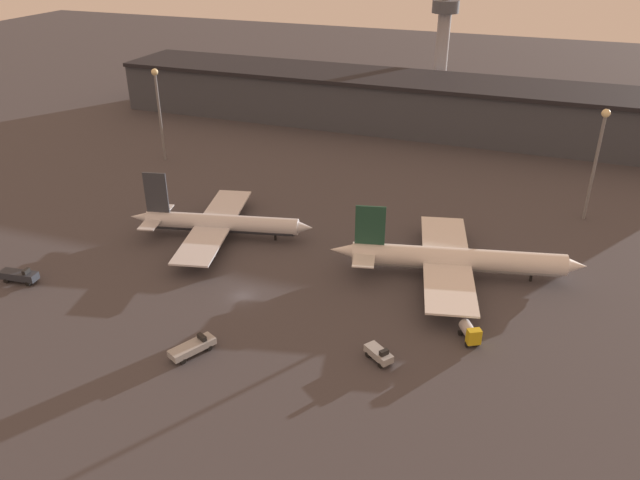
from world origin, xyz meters
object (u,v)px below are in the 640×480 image
(service_vehicle_0, at_px, (193,347))
(airplane_1, at_px, (454,259))
(control_tower, at_px, (443,41))
(service_vehicle_2, at_px, (379,354))
(airplane_0, at_px, (219,223))
(service_vehicle_3, at_px, (470,332))
(service_vehicle_1, at_px, (19,275))

(service_vehicle_0, bearing_deg, airplane_1, -15.24)
(control_tower, bearing_deg, airplane_1, -77.48)
(airplane_1, bearing_deg, service_vehicle_2, -115.09)
(airplane_0, distance_m, service_vehicle_3, 57.94)
(service_vehicle_2, bearing_deg, airplane_0, -177.48)
(service_vehicle_2, xyz_separation_m, control_tower, (-20.01, 147.03, 21.20))
(airplane_1, xyz_separation_m, service_vehicle_3, (5.99, -19.47, -1.88))
(airplane_0, distance_m, service_vehicle_2, 51.32)
(service_vehicle_0, relative_size, service_vehicle_2, 1.50)
(service_vehicle_1, bearing_deg, control_tower, 64.77)
(service_vehicle_2, xyz_separation_m, service_vehicle_3, (12.12, 9.85, 0.41))
(control_tower, bearing_deg, service_vehicle_0, -92.70)
(service_vehicle_2, distance_m, control_tower, 149.89)
(airplane_1, distance_m, service_vehicle_1, 80.54)
(service_vehicle_3, bearing_deg, service_vehicle_1, -112.56)
(airplane_0, relative_size, service_vehicle_0, 5.03)
(service_vehicle_0, height_order, service_vehicle_3, service_vehicle_3)
(airplane_0, height_order, service_vehicle_0, airplane_0)
(service_vehicle_0, bearing_deg, service_vehicle_3, -38.82)
(service_vehicle_0, xyz_separation_m, service_vehicle_1, (-41.08, 7.35, 0.16))
(service_vehicle_2, bearing_deg, service_vehicle_1, -143.12)
(airplane_1, distance_m, service_vehicle_3, 20.45)
(airplane_1, xyz_separation_m, service_vehicle_1, (-74.54, -30.41, -2.17))
(service_vehicle_1, xyz_separation_m, service_vehicle_2, (68.42, 1.09, -0.13))
(service_vehicle_1, distance_m, service_vehicle_3, 81.28)
(service_vehicle_3, bearing_deg, airplane_1, 166.82)
(airplane_0, distance_m, control_tower, 122.46)
(service_vehicle_3, bearing_deg, service_vehicle_0, -95.42)
(service_vehicle_3, distance_m, control_tower, 142.42)
(service_vehicle_0, relative_size, service_vehicle_1, 1.06)
(service_vehicle_0, relative_size, control_tower, 0.20)
(airplane_0, height_order, service_vehicle_1, airplane_0)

